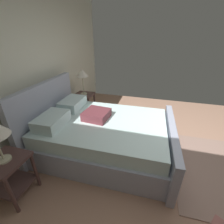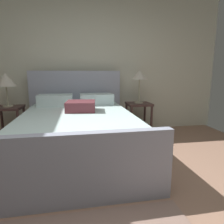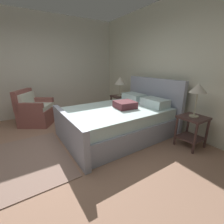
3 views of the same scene
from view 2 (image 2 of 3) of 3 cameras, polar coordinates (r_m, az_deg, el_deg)
The scene contains 7 objects.
ground_plane at distance 1.79m, azimuth -2.08°, elevation -29.38°, with size 5.27×5.23×0.02m, color #9F765F.
wall_back at distance 4.04m, azimuth -7.36°, elevation 14.99°, with size 5.39×0.12×2.87m, color silver.
bed at distance 2.86m, azimuth -9.77°, elevation -5.41°, with size 1.69×2.29×1.19m.
nightstand_right at distance 3.83m, azimuth 7.60°, elevation -0.34°, with size 0.44×0.44×0.60m.
table_lamp_right at distance 3.76m, azimuth 7.87°, elevation 10.14°, with size 0.29×0.29×0.60m.
nightstand_left at distance 3.81m, azimuth -27.27°, elevation -1.54°, with size 0.44×0.44×0.60m.
table_lamp_left at distance 3.73m, azimuth -28.12°, elevation 8.01°, with size 0.33×0.33×0.56m.
Camera 2 is at (-0.17, -1.35, 1.15)m, focal length 31.98 mm.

